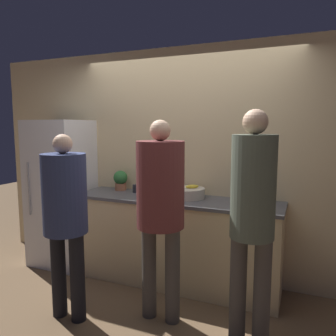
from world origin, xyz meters
TOP-DOWN VIEW (x-y plane):
  - ground_plane at (0.00, 0.00)m, footprint 14.00×14.00m
  - wall_back at (0.00, 0.64)m, footprint 5.20×0.06m
  - counter at (0.00, 0.35)m, footprint 2.27×0.62m
  - refrigerator at (-1.52, 0.31)m, footprint 0.68×0.64m
  - person_left at (-0.63, -0.67)m, footprint 0.38×0.38m
  - person_center at (0.14, -0.36)m, footprint 0.41×0.41m
  - person_right at (0.93, -0.43)m, footprint 0.33×0.33m
  - fruit_bowl at (0.13, 0.40)m, footprint 0.36×0.36m
  - utensil_crock at (0.84, 0.44)m, footprint 0.12×0.12m
  - bottle_clear at (0.75, 0.18)m, footprint 0.05×0.05m
  - cup_black at (-0.54, 0.44)m, footprint 0.07×0.07m
  - cup_blue at (-0.26, 0.18)m, footprint 0.08×0.08m
  - potted_plant at (-0.77, 0.49)m, footprint 0.17×0.17m

SIDE VIEW (x-z plane):
  - ground_plane at x=0.00m, z-range 0.00..0.00m
  - counter at x=0.00m, z-range 0.00..0.95m
  - refrigerator at x=-1.52m, z-range 0.00..1.80m
  - cup_blue at x=-0.26m, z-range 0.95..1.03m
  - cup_black at x=-0.54m, z-range 0.95..1.05m
  - person_left at x=-0.63m, z-range 0.18..1.83m
  - fruit_bowl at x=0.13m, z-range 0.93..1.08m
  - utensil_crock at x=0.84m, z-range 0.87..1.17m
  - bottle_clear at x=0.75m, z-range 0.93..1.12m
  - potted_plant at x=-0.77m, z-range 0.96..1.20m
  - person_right at x=0.93m, z-range 0.17..2.02m
  - person_center at x=0.14m, z-range 0.21..1.99m
  - wall_back at x=0.00m, z-range 0.00..2.60m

